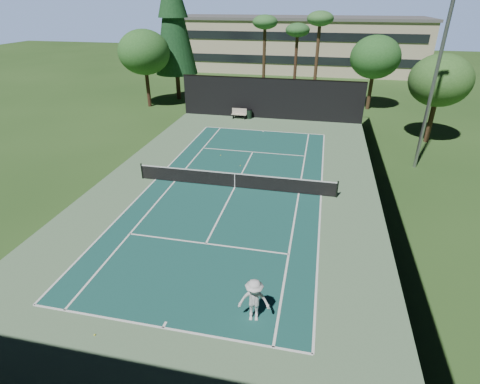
% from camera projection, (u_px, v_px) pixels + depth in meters
% --- Properties ---
extents(ground, '(160.00, 160.00, 0.00)m').
position_uv_depth(ground, '(235.00, 187.00, 24.16)').
color(ground, '#274B1C').
rests_on(ground, ground).
extents(apron_slab, '(18.00, 32.00, 0.01)m').
position_uv_depth(apron_slab, '(235.00, 187.00, 24.16)').
color(apron_slab, '#5A7D58').
rests_on(apron_slab, ground).
extents(court_surface, '(10.97, 23.77, 0.01)m').
position_uv_depth(court_surface, '(235.00, 187.00, 24.16)').
color(court_surface, '#174C46').
rests_on(court_surface, ground).
extents(court_lines, '(11.07, 23.87, 0.01)m').
position_uv_depth(court_lines, '(235.00, 187.00, 24.15)').
color(court_lines, white).
rests_on(court_lines, ground).
extents(tennis_net, '(12.90, 0.10, 1.10)m').
position_uv_depth(tennis_net, '(235.00, 180.00, 23.91)').
color(tennis_net, black).
rests_on(tennis_net, ground).
extents(fence, '(18.04, 32.05, 4.03)m').
position_uv_depth(fence, '(235.00, 158.00, 23.30)').
color(fence, black).
rests_on(fence, ground).
extents(player, '(1.26, 0.82, 1.84)m').
position_uv_depth(player, '(254.00, 301.00, 13.83)').
color(player, silver).
rests_on(player, ground).
extents(tennis_ball_a, '(0.07, 0.07, 0.07)m').
position_uv_depth(tennis_ball_a, '(95.00, 335.00, 13.53)').
color(tennis_ball_a, yellow).
rests_on(tennis_ball_a, ground).
extents(tennis_ball_b, '(0.07, 0.07, 0.07)m').
position_uv_depth(tennis_ball_b, '(240.00, 166.00, 27.23)').
color(tennis_ball_b, '#CBD330').
rests_on(tennis_ball_b, ground).
extents(tennis_ball_c, '(0.07, 0.07, 0.07)m').
position_uv_depth(tennis_ball_c, '(249.00, 180.00, 25.12)').
color(tennis_ball_c, '#B4D430').
rests_on(tennis_ball_c, ground).
extents(tennis_ball_d, '(0.07, 0.07, 0.07)m').
position_uv_depth(tennis_ball_d, '(221.00, 155.00, 29.05)').
color(tennis_ball_d, yellow).
rests_on(tennis_ball_d, ground).
extents(park_bench, '(1.50, 0.45, 1.02)m').
position_uv_depth(park_bench, '(239.00, 113.00, 37.78)').
color(park_bench, beige).
rests_on(park_bench, ground).
extents(trash_bin, '(0.56, 0.56, 0.95)m').
position_uv_depth(trash_bin, '(249.00, 114.00, 37.84)').
color(trash_bin, black).
rests_on(trash_bin, ground).
extents(pine_tree, '(4.80, 4.80, 15.00)m').
position_uv_depth(pine_tree, '(173.00, 12.00, 41.11)').
color(pine_tree, '#40281B').
rests_on(pine_tree, ground).
extents(palm_a, '(2.80, 2.80, 9.32)m').
position_uv_depth(palm_a, '(265.00, 25.00, 41.60)').
color(palm_a, '#422F1C').
rests_on(palm_a, ground).
extents(palm_b, '(2.80, 2.80, 8.42)m').
position_uv_depth(palm_b, '(297.00, 33.00, 43.06)').
color(palm_b, '#452C1D').
rests_on(palm_b, ground).
extents(palm_c, '(2.80, 2.80, 9.77)m').
position_uv_depth(palm_c, '(320.00, 23.00, 39.41)').
color(palm_c, '#4C3320').
rests_on(palm_c, ground).
extents(decid_tree_a, '(5.12, 5.12, 7.62)m').
position_uv_depth(decid_tree_a, '(375.00, 57.00, 38.88)').
color(decid_tree_a, '#48311F').
rests_on(decid_tree_a, ground).
extents(decid_tree_b, '(4.80, 4.80, 7.14)m').
position_uv_depth(decid_tree_b, '(440.00, 81.00, 29.61)').
color(decid_tree_b, '#4F3522').
rests_on(decid_tree_b, ground).
extents(decid_tree_c, '(5.44, 5.44, 8.09)m').
position_uv_depth(decid_tree_c, '(144.00, 52.00, 39.76)').
color(decid_tree_c, '#452B1D').
rests_on(decid_tree_c, ground).
extents(campus_building, '(40.50, 12.50, 8.30)m').
position_uv_depth(campus_building, '(296.00, 44.00, 62.13)').
color(campus_building, beige).
rests_on(campus_building, ground).
extents(light_pole, '(0.90, 0.25, 12.22)m').
position_uv_depth(light_pole, '(436.00, 75.00, 24.14)').
color(light_pole, '#95989E').
rests_on(light_pole, ground).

